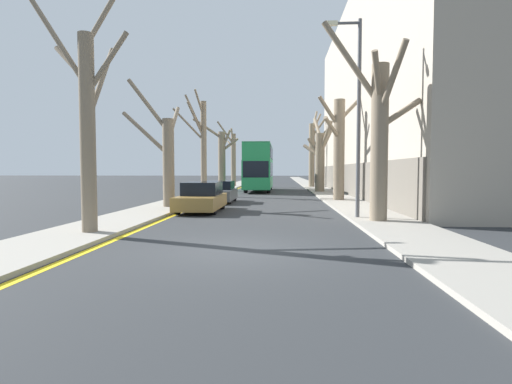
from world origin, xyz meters
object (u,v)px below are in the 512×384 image
object	(u,v)px
street_tree_left_1	(166,154)
lamp_post	(356,109)
street_tree_left_2	(202,144)
street_tree_right_1	(339,147)
street_tree_right_2	(320,157)
street_tree_left_4	(233,158)
parked_car_1	(219,192)
street_tree_right_3	(313,151)
parked_car_0	(202,198)
street_tree_left_3	(221,158)
street_tree_right_0	(379,132)
double_decker_bus	(259,165)
street_tree_left_0	(88,115)

from	to	relation	value
street_tree_left_1	lamp_post	bearing A→B (deg)	-25.98
street_tree_left_2	street_tree_right_1	xyz separation A→B (m)	(9.82, -4.72, -0.55)
street_tree_right_2	street_tree_left_1	bearing A→B (deg)	-121.23
street_tree_left_4	parked_car_1	distance (m)	24.25
street_tree_right_1	street_tree_right_3	size ratio (longest dim) A/B	0.75
street_tree_left_2	parked_car_0	xyz separation A→B (m)	(2.25, -11.47, -3.40)
street_tree_left_3	street_tree_right_0	xyz separation A→B (m)	(9.58, -24.31, 0.15)
double_decker_bus	street_tree_left_2	bearing A→B (deg)	-116.33
street_tree_right_0	parked_car_0	xyz separation A→B (m)	(-7.51, 4.03, -2.74)
street_tree_left_0	street_tree_right_2	xyz separation A→B (m)	(9.41, 24.46, -0.47)
street_tree_left_1	street_tree_right_3	size ratio (longest dim) A/B	0.74
street_tree_right_2	street_tree_right_1	bearing A→B (deg)	-88.88
double_decker_bus	parked_car_0	bearing A→B (deg)	-95.09
street_tree_right_3	street_tree_left_4	bearing A→B (deg)	171.27
street_tree_left_4	double_decker_bus	size ratio (longest dim) A/B	0.75
street_tree_right_1	street_tree_right_3	world-z (taller)	street_tree_right_3
lamp_post	street_tree_left_3	bearing A→B (deg)	111.01
street_tree_left_3	lamp_post	size ratio (longest dim) A/B	0.90
street_tree_left_1	lamp_post	size ratio (longest dim) A/B	0.85
street_tree_left_0	street_tree_right_3	distance (m)	36.62
lamp_post	street_tree_left_1	bearing A→B (deg)	154.02
street_tree_left_1	street_tree_left_3	world-z (taller)	street_tree_left_3
street_tree_right_0	street_tree_right_2	xyz separation A→B (m)	(-0.14, 21.22, -0.20)
street_tree_left_3	street_tree_left_4	world-z (taller)	street_tree_left_4
street_tree_right_3	parked_car_1	world-z (taller)	street_tree_right_3
street_tree_right_3	double_decker_bus	bearing A→B (deg)	-124.42
street_tree_right_2	lamp_post	world-z (taller)	lamp_post
street_tree_right_3	parked_car_0	xyz separation A→B (m)	(-7.58, -28.06, -3.65)
street_tree_right_1	parked_car_1	world-z (taller)	street_tree_right_1
street_tree_right_3	street_tree_left_3	bearing A→B (deg)	-141.16
street_tree_left_0	street_tree_left_4	bearing A→B (deg)	90.00
street_tree_left_4	street_tree_left_2	bearing A→B (deg)	-90.65
street_tree_left_0	street_tree_right_1	xyz separation A→B (m)	(9.62, 14.01, -0.16)
street_tree_left_4	double_decker_bus	distance (m)	10.75
street_tree_right_1	parked_car_1	size ratio (longest dim) A/B	1.68
parked_car_0	lamp_post	size ratio (longest dim) A/B	0.55
street_tree_left_1	parked_car_1	world-z (taller)	street_tree_left_1
street_tree_right_2	lamp_post	xyz separation A→B (m)	(-0.50, -20.16, 1.23)
street_tree_left_3	lamp_post	distance (m)	24.94
parked_car_1	double_decker_bus	bearing A→B (deg)	82.91
double_decker_bus	street_tree_left_3	bearing A→B (deg)	168.76
street_tree_left_0	street_tree_right_0	distance (m)	10.09
street_tree_right_2	double_decker_bus	xyz separation A→B (m)	(-5.63, 2.33, -0.69)
street_tree_left_0	lamp_post	distance (m)	9.92
street_tree_left_2	parked_car_1	world-z (taller)	street_tree_left_2
street_tree_left_1	lamp_post	xyz separation A→B (m)	(9.05, -4.41, 1.60)
street_tree_right_1	street_tree_right_0	bearing A→B (deg)	-90.33
street_tree_right_3	lamp_post	size ratio (longest dim) A/B	1.16
parked_car_0	street_tree_left_0	bearing A→B (deg)	-105.73
street_tree_left_3	street_tree_right_1	xyz separation A→B (m)	(9.64, -13.54, 0.27)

